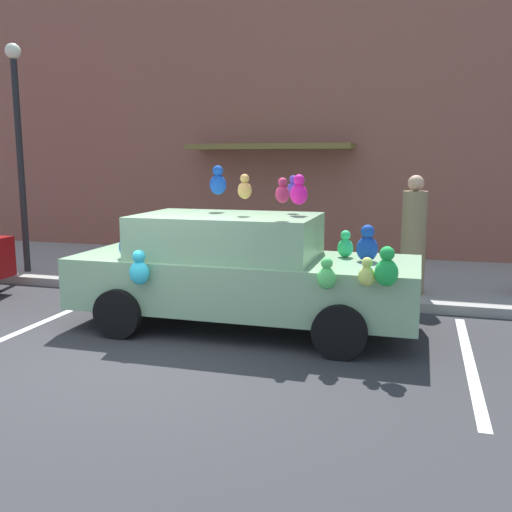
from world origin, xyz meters
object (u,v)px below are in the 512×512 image
Objects in this scene: plush_covered_car at (240,270)px; pedestrian_near_shopfront at (413,239)px; street_lamp_post at (19,136)px; teddy_bear_on_sidewalk at (177,261)px.

plush_covered_car is 3.07m from pedestrian_near_shopfront.
street_lamp_post is at bearing -178.82° from pedestrian_near_shopfront.
street_lamp_post is 2.23× the size of pedestrian_near_shopfront.
plush_covered_car reaches higher than pedestrian_near_shopfront.
teddy_bear_on_sidewalk is (-1.86, 2.10, -0.33)m from plush_covered_car.
plush_covered_car is 5.63m from street_lamp_post.
pedestrian_near_shopfront is (2.21, 2.12, 0.22)m from plush_covered_car.
street_lamp_post is 7.33m from pedestrian_near_shopfront.
teddy_bear_on_sidewalk is 0.38× the size of pedestrian_near_shopfront.
street_lamp_post reaches higher than pedestrian_near_shopfront.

